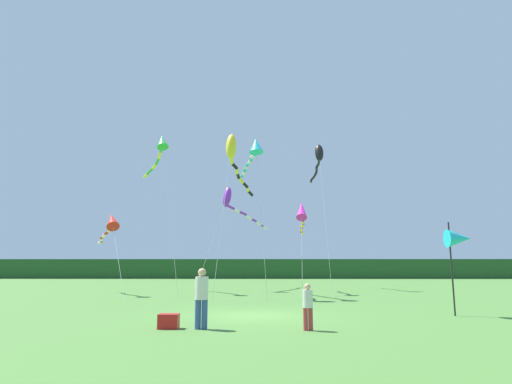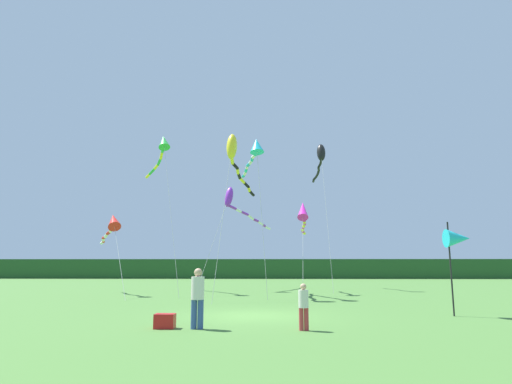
% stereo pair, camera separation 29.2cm
% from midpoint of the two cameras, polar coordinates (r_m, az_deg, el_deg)
% --- Properties ---
extents(ground_plane, '(120.00, 120.00, 0.00)m').
position_cam_midpoint_polar(ground_plane, '(16.69, -0.02, -16.01)').
color(ground_plane, '#477533').
extents(distant_treeline, '(108.00, 2.93, 2.67)m').
position_cam_midpoint_polar(distant_treeline, '(61.58, 1.07, -10.10)').
color(distant_treeline, '#234C23').
rests_on(distant_treeline, ground).
extents(person_adult, '(0.39, 0.39, 1.76)m').
position_cam_midpoint_polar(person_adult, '(13.30, -7.07, -13.31)').
color(person_adult, '#334C8C').
rests_on(person_adult, ground).
extents(person_child, '(0.29, 0.29, 1.33)m').
position_cam_midpoint_polar(person_child, '(13.01, 6.95, -14.47)').
color(person_child, '#B23338').
rests_on(person_child, ground).
extents(cooler_box, '(0.59, 0.41, 0.43)m').
position_cam_midpoint_polar(cooler_box, '(13.64, -11.32, -16.37)').
color(cooler_box, red).
rests_on(cooler_box, ground).
extents(banner_flag_pole, '(0.90, 0.70, 3.48)m').
position_cam_midpoint_polar(banner_flag_pole, '(18.17, 25.49, -5.64)').
color(banner_flag_pole, black).
rests_on(banner_flag_pole, ground).
extents(kite_magenta, '(0.94, 7.57, 6.31)m').
position_cam_midpoint_polar(kite_magenta, '(29.53, 6.50, -2.74)').
color(kite_magenta, '#B2B2B2').
rests_on(kite_magenta, ground).
extents(kite_cyan, '(1.81, 6.16, 9.65)m').
position_cam_midpoint_polar(kite_cyan, '(27.01, 0.19, 5.57)').
color(kite_cyan, '#B2B2B2').
rests_on(kite_cyan, ground).
extents(kite_black, '(0.70, 8.88, 11.63)m').
position_cam_midpoint_polar(kite_black, '(35.74, 8.72, 4.57)').
color(kite_black, '#B2B2B2').
rests_on(kite_black, ground).
extents(kite_purple, '(5.05, 9.32, 7.84)m').
position_cam_midpoint_polar(kite_purple, '(33.53, -2.36, -1.59)').
color(kite_purple, '#B2B2B2').
rests_on(kite_purple, ground).
extents(kite_green, '(4.99, 9.57, 11.32)m').
position_cam_midpoint_polar(kite_green, '(32.59, -12.04, 5.77)').
color(kite_green, '#B2B2B2').
rests_on(kite_green, ground).
extents(kite_red, '(4.42, 7.46, 5.36)m').
position_cam_midpoint_polar(kite_red, '(29.35, -18.17, -3.99)').
color(kite_red, '#B2B2B2').
rests_on(kite_red, ground).
extents(kite_yellow, '(1.84, 9.41, 9.78)m').
position_cam_midpoint_polar(kite_yellow, '(26.59, -2.57, 4.95)').
color(kite_yellow, '#B2B2B2').
rests_on(kite_yellow, ground).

